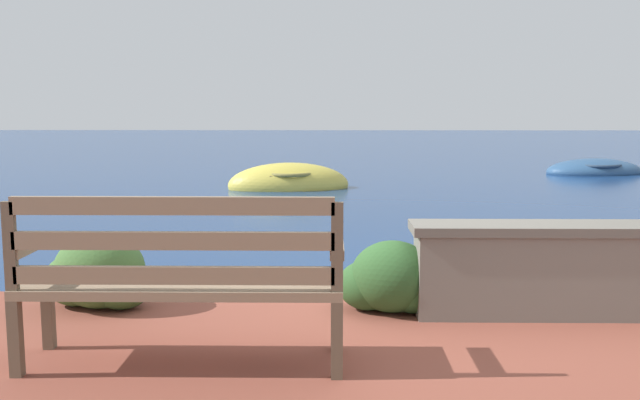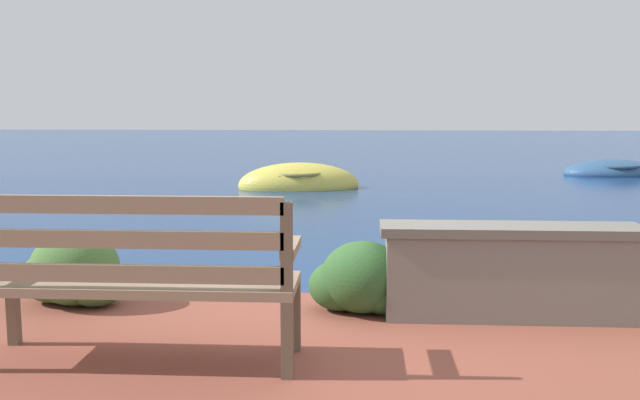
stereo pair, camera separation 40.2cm
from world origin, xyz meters
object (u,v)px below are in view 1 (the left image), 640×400
park_bench (181,276)px  mooring_buoy (298,174)px  rowboat_nearest (289,185)px  rowboat_mid (594,171)px

park_bench → mooring_buoy: bearing=94.1°
mooring_buoy → rowboat_nearest: bearing=-91.8°
park_bench → rowboat_mid: 14.73m
rowboat_nearest → mooring_buoy: bearing=-102.2°
park_bench → mooring_buoy: (0.05, 12.15, -0.64)m
mooring_buoy → park_bench: bearing=-90.2°
rowboat_nearest → park_bench: bearing=79.7°
rowboat_nearest → mooring_buoy: rowboat_nearest is taller
rowboat_mid → mooring_buoy: 6.92m
park_bench → rowboat_nearest: size_ratio=0.69×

